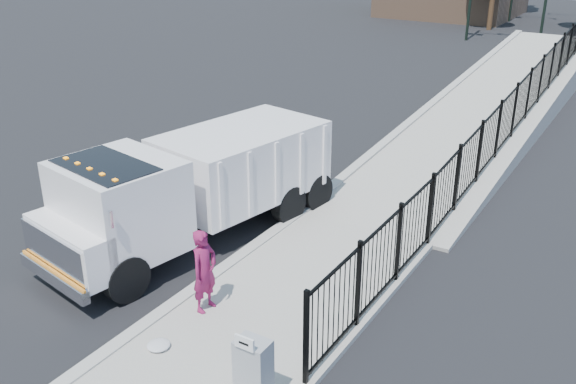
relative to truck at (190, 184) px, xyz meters
The scene contains 10 objects.
ground 2.57m from the truck, 39.30° to the right, with size 120.00×120.00×0.00m, color black.
sidewalk 5.06m from the truck, 43.19° to the right, with size 3.55×12.00×0.12m, color #9E998E.
curb 3.95m from the truck, 64.13° to the right, with size 0.30×12.00×0.16m, color #ADAAA3.
ramp 15.23m from the truck, 75.73° to the left, with size 3.95×24.00×1.70m, color #9E998E.
iron_fence 11.88m from the truck, 64.23° to the left, with size 0.10×28.00×1.80m, color black.
truck is the anchor object (origin of this frame).
worker 3.36m from the truck, 46.28° to the right, with size 0.64×0.42×1.76m, color maroon.
utility_cabinet 6.37m from the truck, 41.88° to the right, with size 0.55×0.40×1.25m, color gray.
arrow_sign 6.47m from the truck, 43.33° to the right, with size 0.35×0.04×0.22m, color white.
debris 4.74m from the truck, 59.00° to the right, with size 0.44×0.44×0.11m, color silver.
Camera 1 is at (7.89, -9.69, 7.49)m, focal length 40.00 mm.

